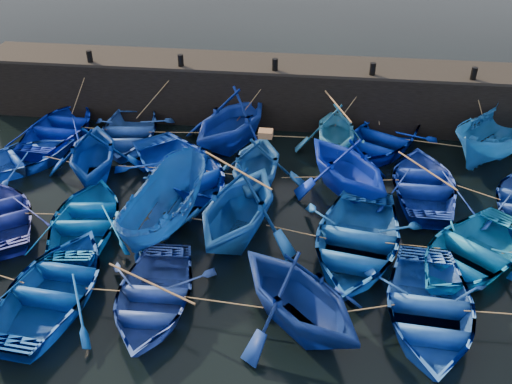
# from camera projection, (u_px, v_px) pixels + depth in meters

# --- Properties ---
(ground) EXTENTS (120.00, 120.00, 0.00)m
(ground) POSITION_uv_depth(u_px,v_px,m) (243.00, 269.00, 17.21)
(ground) COLOR black
(ground) RESTS_ON ground
(quay_wall) EXTENTS (26.00, 2.50, 2.50)m
(quay_wall) POSITION_uv_depth(u_px,v_px,m) (276.00, 92.00, 25.25)
(quay_wall) COLOR black
(quay_wall) RESTS_ON ground
(quay_top) EXTENTS (26.00, 2.50, 0.12)m
(quay_top) POSITION_uv_depth(u_px,v_px,m) (277.00, 64.00, 24.53)
(quay_top) COLOR black
(quay_top) RESTS_ON quay_wall
(bollard_0) EXTENTS (0.24, 0.24, 0.50)m
(bollard_0) POSITION_uv_depth(u_px,v_px,m) (90.00, 56.00, 24.44)
(bollard_0) COLOR black
(bollard_0) RESTS_ON quay_top
(bollard_1) EXTENTS (0.24, 0.24, 0.50)m
(bollard_1) POSITION_uv_depth(u_px,v_px,m) (181.00, 60.00, 24.03)
(bollard_1) COLOR black
(bollard_1) RESTS_ON quay_top
(bollard_2) EXTENTS (0.24, 0.24, 0.50)m
(bollard_2) POSITION_uv_depth(u_px,v_px,m) (275.00, 65.00, 23.61)
(bollard_2) COLOR black
(bollard_2) RESTS_ON quay_top
(bollard_3) EXTENTS (0.24, 0.24, 0.50)m
(bollard_3) POSITION_uv_depth(u_px,v_px,m) (373.00, 69.00, 23.20)
(bollard_3) COLOR black
(bollard_3) RESTS_ON quay_top
(bollard_4) EXTENTS (0.24, 0.24, 0.50)m
(bollard_4) POSITION_uv_depth(u_px,v_px,m) (474.00, 73.00, 22.79)
(bollard_4) COLOR black
(bollard_4) RESTS_ON quay_top
(boat_0) EXTENTS (3.83, 5.14, 1.02)m
(boat_0) POSITION_uv_depth(u_px,v_px,m) (61.00, 127.00, 24.05)
(boat_0) COLOR #00159A
(boat_0) RESTS_ON ground
(boat_1) EXTENTS (4.14, 5.33, 1.02)m
(boat_1) POSITION_uv_depth(u_px,v_px,m) (128.00, 132.00, 23.68)
(boat_1) COLOR navy
(boat_1) RESTS_ON ground
(boat_2) EXTENTS (5.72, 6.03, 2.50)m
(boat_2) POSITION_uv_depth(u_px,v_px,m) (232.00, 119.00, 23.03)
(boat_2) COLOR navy
(boat_2) RESTS_ON ground
(boat_3) EXTENTS (3.38, 3.87, 1.97)m
(boat_3) POSITION_uv_depth(u_px,v_px,m) (336.00, 129.00, 22.82)
(boat_3) COLOR #2E80C8
(boat_3) RESTS_ON ground
(boat_4) EXTENTS (5.64, 6.21, 1.06)m
(boat_4) POSITION_uv_depth(u_px,v_px,m) (381.00, 138.00, 23.13)
(boat_4) COLOR #001B8F
(boat_4) RESTS_ON ground
(boat_5) EXTENTS (4.89, 5.34, 2.04)m
(boat_5) POSITION_uv_depth(u_px,v_px,m) (497.00, 139.00, 22.07)
(boat_5) COLOR #175897
(boat_5) RESTS_ON ground
(boat_6) EXTENTS (5.11, 5.10, 0.87)m
(boat_6) POSITION_uv_depth(u_px,v_px,m) (24.00, 157.00, 22.01)
(boat_6) COLOR blue
(boat_6) RESTS_ON ground
(boat_7) EXTENTS (4.56, 4.97, 2.20)m
(boat_7) POSITION_uv_depth(u_px,v_px,m) (93.00, 151.00, 21.05)
(boat_7) COLOR navy
(boat_7) RESTS_ON ground
(boat_8) EXTENTS (6.64, 6.80, 1.15)m
(boat_8) POSITION_uv_depth(u_px,v_px,m) (182.00, 169.00, 21.01)
(boat_8) COLOR #0937D3
(boat_8) RESTS_ON ground
(boat_9) EXTENTS (3.65, 4.21, 2.17)m
(boat_9) POSITION_uv_depth(u_px,v_px,m) (257.00, 163.00, 20.35)
(boat_9) COLOR #14498A
(boat_9) RESTS_ON ground
(boat_10) EXTENTS (5.59, 5.74, 2.30)m
(boat_10) POSITION_uv_depth(u_px,v_px,m) (348.00, 164.00, 20.17)
(boat_10) COLOR #0420C0
(boat_10) RESTS_ON ground
(boat_11) EXTENTS (3.52, 4.86, 1.00)m
(boat_11) POSITION_uv_depth(u_px,v_px,m) (424.00, 183.00, 20.35)
(boat_11) COLOR navy
(boat_11) RESTS_ON ground
(boat_13) EXTENTS (5.12, 5.44, 0.92)m
(boat_13) POSITION_uv_depth(u_px,v_px,m) (0.00, 214.00, 18.83)
(boat_13) COLOR navy
(boat_13) RESTS_ON ground
(boat_14) EXTENTS (3.84, 4.97, 0.95)m
(boat_14) POSITION_uv_depth(u_px,v_px,m) (87.00, 218.00, 18.58)
(boat_14) COLOR #0454B1
(boat_14) RESTS_ON ground
(boat_15) EXTENTS (2.72, 5.16, 1.90)m
(boat_15) POSITION_uv_depth(u_px,v_px,m) (164.00, 206.00, 18.32)
(boat_15) COLOR navy
(boat_15) RESTS_ON ground
(boat_16) EXTENTS (5.14, 5.62, 2.51)m
(boat_16) POSITION_uv_depth(u_px,v_px,m) (238.00, 205.00, 17.84)
(boat_16) COLOR #0E479C
(boat_16) RESTS_ON ground
(boat_17) EXTENTS (4.79, 6.07, 1.14)m
(boat_17) POSITION_uv_depth(u_px,v_px,m) (356.00, 240.00, 17.46)
(boat_17) COLOR #0F499A
(boat_17) RESTS_ON ground
(boat_18) EXTENTS (5.94, 6.12, 1.04)m
(boat_18) POSITION_uv_depth(u_px,v_px,m) (471.00, 252.00, 17.07)
(boat_18) COLOR #0C69B8
(boat_18) RESTS_ON ground
(boat_21) EXTENTS (3.91, 5.20, 1.03)m
(boat_21) POSITION_uv_depth(u_px,v_px,m) (55.00, 287.00, 15.80)
(boat_21) COLOR #04388E
(boat_21) RESTS_ON ground
(boat_22) EXTENTS (3.30, 4.51, 0.91)m
(boat_22) POSITION_uv_depth(u_px,v_px,m) (152.00, 296.00, 15.56)
(boat_22) COLOR #254193
(boat_22) RESTS_ON ground
(boat_23) EXTENTS (5.74, 5.74, 2.29)m
(boat_23) POSITION_uv_depth(u_px,v_px,m) (298.00, 294.00, 14.64)
(boat_23) COLOR navy
(boat_23) RESTS_ON ground
(boat_24) EXTENTS (3.86, 5.18, 1.03)m
(boat_24) POSITION_uv_depth(u_px,v_px,m) (429.00, 309.00, 15.08)
(boat_24) COLOR blue
(boat_24) RESTS_ON ground
(wooden_crate) EXTENTS (0.49, 0.42, 0.24)m
(wooden_crate) POSITION_uv_depth(u_px,v_px,m) (266.00, 134.00, 19.66)
(wooden_crate) COLOR brown
(wooden_crate) RESTS_ON boat_9
(mooring_ropes) EXTENTS (17.76, 11.65, 2.10)m
(mooring_ropes) POSITION_uv_depth(u_px,v_px,m) (267.00, 164.00, 20.73)
(mooring_ropes) COLOR tan
(mooring_ropes) RESTS_ON ground
(loose_oars) EXTENTS (10.34, 11.78, 1.66)m
(loose_oars) POSITION_uv_depth(u_px,v_px,m) (300.00, 174.00, 18.69)
(loose_oars) COLOR #99724C
(loose_oars) RESTS_ON ground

